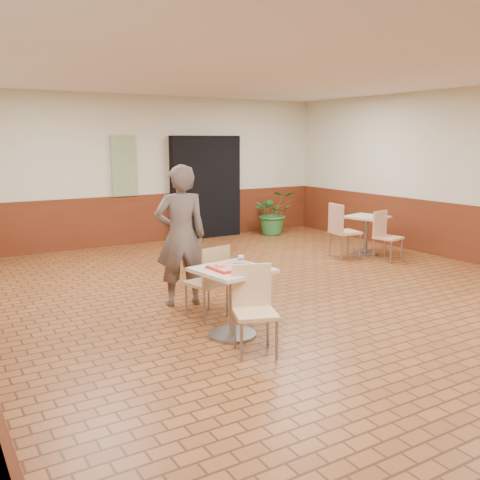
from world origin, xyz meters
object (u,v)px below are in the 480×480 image
customer (181,236)px  chair_second_left (341,228)px  main_table (232,291)px  chair_main_front (254,304)px  paper_cup (241,259)px  chair_main_back (210,278)px  second_table (366,228)px  potted_plant (274,213)px  ring_donut (220,265)px  long_john_donut (239,264)px  serving_tray (232,267)px  chair_second_front (385,233)px

customer → chair_second_left: bearing=-150.9°
main_table → chair_main_front: (-0.03, -0.48, -0.02)m
main_table → paper_cup: paper_cup is taller
chair_main_back → paper_cup: (0.08, -0.57, 0.33)m
second_table → potted_plant: size_ratio=0.72×
chair_main_front → customer: size_ratio=0.49×
second_table → chair_second_left: 0.66m
main_table → second_table: 4.94m
chair_second_left → main_table: bearing=131.4°
ring_donut → chair_main_back: bearing=71.8°
long_john_donut → potted_plant: size_ratio=0.16×
paper_cup → second_table: (4.17, 2.32, -0.35)m
customer → second_table: bearing=-152.7°
serving_tray → chair_main_front: bearing=-94.1°
chair_main_back → customer: size_ratio=0.49×
main_table → ring_donut: 0.32m
paper_cup → chair_second_front: bearing=23.4°
main_table → ring_donut: (-0.12, 0.04, 0.29)m
customer → second_table: size_ratio=2.54×
paper_cup → customer: bearing=96.7°
customer → long_john_donut: size_ratio=11.40×
chair_main_back → serving_tray: size_ratio=1.93×
main_table → customer: customer is taller
chair_main_back → chair_second_front: chair_main_back is taller
customer → chair_second_front: customer is taller
customer → potted_plant: 5.46m
serving_tray → ring_donut: size_ratio=4.05×
main_table → chair_second_left: size_ratio=0.77×
customer → long_john_donut: 1.37m
chair_second_left → chair_second_front: size_ratio=1.14×
serving_tray → customer: bearing=89.6°
chair_second_front → ring_donut: bearing=-168.5°
chair_main_front → chair_second_front: bearing=48.7°
chair_main_back → serving_tray: bearing=72.0°
chair_main_back → chair_second_front: (4.14, 1.19, -0.01)m
second_table → chair_second_front: bearing=-100.2°
long_john_donut → second_table: long_john_donut is taller
customer → chair_second_left: (3.66, 1.04, -0.36)m
chair_main_back → chair_second_left: chair_second_left is taller
main_table → ring_donut: ring_donut is taller
second_table → potted_plant: bearing=96.6°
ring_donut → potted_plant: size_ratio=0.11×
main_table → chair_second_front: size_ratio=0.87×
long_john_donut → serving_tray: bearing=132.3°
chair_main_front → second_table: size_ratio=1.24×
ring_donut → second_table: (4.44, 2.35, -0.32)m
paper_cup → potted_plant: 6.27m
serving_tray → second_table: serving_tray is taller
paper_cup → chair_second_front: 4.44m
second_table → potted_plant: (-0.30, 2.60, 0.02)m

